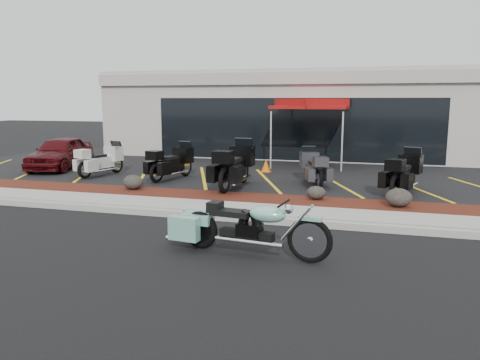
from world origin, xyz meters
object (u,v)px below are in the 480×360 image
(touring_white, at_px, (116,157))
(traffic_cone, at_px, (266,166))
(hero_cruiser, at_px, (310,234))
(parked_car, at_px, (60,153))
(popup_canopy, at_px, (311,105))

(touring_white, relative_size, traffic_cone, 4.33)
(hero_cruiser, relative_size, parked_car, 0.82)
(parked_car, height_order, popup_canopy, popup_canopy)
(hero_cruiser, relative_size, traffic_cone, 6.44)
(traffic_cone, bearing_deg, popup_canopy, 58.42)
(hero_cruiser, bearing_deg, touring_white, 145.00)
(traffic_cone, relative_size, popup_canopy, 0.15)
(hero_cruiser, bearing_deg, parked_car, 151.62)
(touring_white, height_order, traffic_cone, touring_white)
(touring_white, bearing_deg, popup_canopy, -44.39)
(traffic_cone, bearing_deg, touring_white, -161.40)
(hero_cruiser, xyz_separation_m, traffic_cone, (-2.72, 8.79, -0.14))
(parked_car, relative_size, traffic_cone, 7.84)
(traffic_cone, bearing_deg, parked_car, -169.98)
(touring_white, distance_m, popup_canopy, 7.63)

